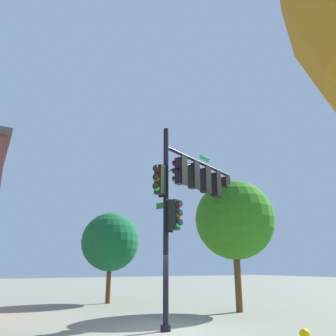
{
  "coord_description": "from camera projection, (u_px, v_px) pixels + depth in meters",
  "views": [
    {
      "loc": [
        -5.94,
        -11.01,
        2.1
      ],
      "look_at": [
        0.15,
        0.1,
        5.81
      ],
      "focal_mm": 36.15,
      "sensor_mm": 36.0,
      "label": 1
    }
  ],
  "objects": [
    {
      "name": "signal_pole_assembly",
      "position": [
        191.0,
        190.0,
        14.2
      ],
      "size": [
        5.59,
        3.09,
        7.38
      ],
      "color": "black",
      "rests_on": "ground_plane"
    },
    {
      "name": "tree_near",
      "position": [
        235.0,
        220.0,
        17.46
      ],
      "size": [
        4.04,
        4.04,
        6.47
      ],
      "color": "#4F3A1D",
      "rests_on": "ground_plane"
    },
    {
      "name": "tree_mid",
      "position": [
        110.0,
        242.0,
        21.06
      ],
      "size": [
        3.56,
        3.56,
        5.37
      ],
      "color": "#54341B",
      "rests_on": "ground_plane"
    },
    {
      "name": "ground_plane",
      "position": [
        166.0,
        331.0,
        11.42
      ],
      "size": [
        120.0,
        120.0,
        0.0
      ],
      "primitive_type": "plane",
      "color": "gray"
    }
  ]
}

